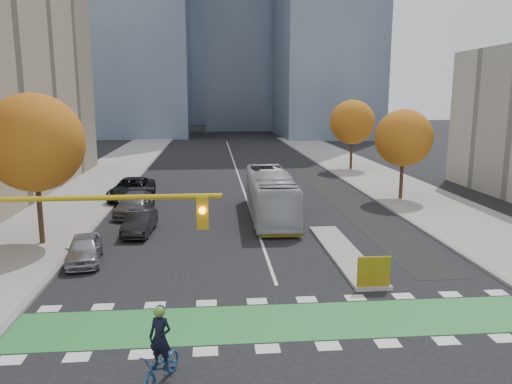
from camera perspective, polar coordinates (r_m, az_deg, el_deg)
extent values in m
plane|color=black|center=(17.37, 4.60, -16.67)|extent=(300.00, 300.00, 0.00)
cube|color=gray|center=(37.64, -21.66, -2.07)|extent=(7.00, 120.00, 0.15)
cube|color=gray|center=(39.52, 19.22, -1.32)|extent=(7.00, 120.00, 0.15)
cube|color=gray|center=(36.79, -16.43, -2.03)|extent=(0.30, 120.00, 0.16)
cube|color=gray|center=(38.22, 14.43, -1.45)|extent=(0.30, 120.00, 0.16)
cube|color=#298038|center=(18.70, 3.81, -14.55)|extent=(20.00, 3.00, 0.01)
cube|color=silver|center=(55.81, -2.27, 2.64)|extent=(0.15, 70.00, 0.01)
cube|color=black|center=(46.99, 7.52, 0.99)|extent=(2.50, 50.00, 0.01)
cube|color=gray|center=(26.31, 9.97, -6.85)|extent=(1.60, 10.00, 0.16)
cube|color=yellow|center=(21.73, 13.32, -8.84)|extent=(1.40, 0.12, 1.30)
cylinder|color=#332114|center=(29.22, -23.56, -0.67)|extent=(0.28, 0.28, 5.25)
sphere|color=#944412|center=(28.82, -24.02, 5.18)|extent=(5.20, 5.20, 5.20)
cylinder|color=#332114|center=(40.38, 16.32, 2.28)|extent=(0.28, 0.28, 4.55)
sphere|color=#944412|center=(40.09, 16.52, 5.95)|extent=(4.40, 4.40, 4.40)
cylinder|color=#332114|center=(55.57, 10.84, 4.96)|extent=(0.28, 0.28, 4.90)
sphere|color=#944412|center=(55.36, 10.95, 7.84)|extent=(4.80, 4.80, 4.80)
cylinder|color=#BF9914|center=(15.43, -19.28, -0.67)|extent=(8.20, 0.16, 0.16)
cube|color=#BF9914|center=(15.07, -6.14, -2.33)|extent=(0.35, 0.28, 1.00)
sphere|color=orange|center=(14.87, -6.15, -2.12)|extent=(0.22, 0.22, 0.22)
imported|color=navy|center=(15.09, -10.76, -19.10)|extent=(1.45, 2.16, 1.08)
imported|color=black|center=(14.65, -10.89, -16.00)|extent=(0.78, 0.66, 1.83)
sphere|color=#597F2D|center=(14.33, -11.00, -13.30)|extent=(0.31, 0.31, 0.31)
imported|color=silver|center=(33.36, 1.64, -0.28)|extent=(2.80, 11.23, 3.12)
imported|color=#9B9BA0|center=(25.95, -19.05, -6.17)|extent=(2.14, 4.16, 1.35)
imported|color=black|center=(30.29, -13.15, -3.41)|extent=(1.74, 4.27, 1.38)
imported|color=#535358|center=(35.25, -13.72, -1.33)|extent=(2.51, 5.29, 1.49)
imported|color=black|center=(40.22, -14.03, 0.31)|extent=(3.23, 6.34, 1.72)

